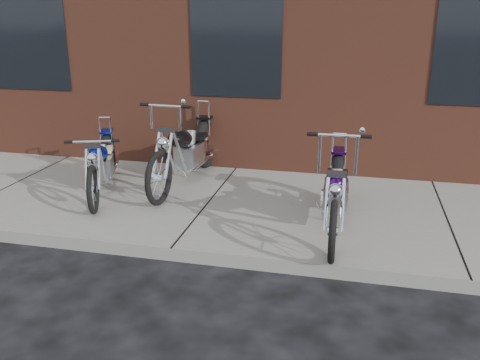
# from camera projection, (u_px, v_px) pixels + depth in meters

# --- Properties ---
(ground) EXTENTS (120.00, 120.00, 0.00)m
(ground) POSITION_uv_depth(u_px,v_px,m) (171.00, 261.00, 5.46)
(ground) COLOR black
(ground) RESTS_ON ground
(sidewalk) EXTENTS (22.00, 3.00, 0.15)m
(sidewalk) POSITION_uv_depth(u_px,v_px,m) (210.00, 205.00, 6.82)
(sidewalk) COLOR gray
(sidewalk) RESTS_ON ground
(chopper_purple) EXTENTS (0.55, 2.26, 1.26)m
(chopper_purple) POSITION_uv_depth(u_px,v_px,m) (336.00, 195.00, 5.80)
(chopper_purple) COLOR black
(chopper_purple) RESTS_ON sidewalk
(chopper_blue) EXTENTS (0.85, 2.05, 0.93)m
(chopper_blue) POSITION_uv_depth(u_px,v_px,m) (102.00, 165.00, 7.01)
(chopper_blue) COLOR black
(chopper_blue) RESTS_ON sidewalk
(chopper_third) EXTENTS (0.61, 2.51, 1.27)m
(chopper_third) POSITION_uv_depth(u_px,v_px,m) (187.00, 153.00, 7.37)
(chopper_third) COLOR black
(chopper_third) RESTS_ON sidewalk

